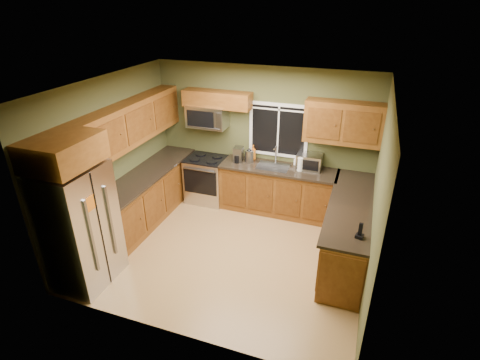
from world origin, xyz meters
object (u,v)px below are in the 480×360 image
Objects in this scene: coffee_maker at (238,155)px; paper_towel_roll at (300,164)px; refrigerator at (80,227)px; microwave at (207,116)px; soap_bottle_a at (253,153)px; toaster_oven at (309,162)px; kettle at (249,156)px; range at (207,179)px; soap_bottle_b at (297,160)px; cordless_phone at (360,233)px.

paper_towel_roll reaches higher than coffee_maker.
refrigerator is 2.37× the size of microwave.
soap_bottle_a reaches higher than coffee_maker.
toaster_oven is at bearing 4.90° from coffee_maker.
toaster_oven is 1.13m from kettle.
coffee_maker is (-1.34, -0.11, -0.01)m from toaster_oven.
paper_towel_roll is at bearing 0.10° from range.
soap_bottle_b is 2.39m from cordless_phone.
refrigerator reaches higher than paper_towel_roll.
range is 1.11m from soap_bottle_a.
coffee_maker is (1.35, 2.80, 0.17)m from refrigerator.
kettle reaches higher than range.
soap_bottle_a is 1.31× the size of cordless_phone.
range is 1.06m from kettle.
cordless_phone is (1.25, -2.04, -0.03)m from soap_bottle_b.
range is at bearing -175.68° from kettle.
paper_towel_roll is at bearing -12.23° from soap_bottle_a.
coffee_maker is (0.66, 0.03, 0.60)m from range.
toaster_oven is at bearing 4.11° from kettle.
cordless_phone is (3.00, -1.95, -0.72)m from microwave.
coffee_maker reaches higher than range.
refrigerator is at bearing -103.34° from microwave.
kettle reaches higher than paper_towel_roll.
microwave is at bearing -176.92° from soap_bottle_b.
cordless_phone is at bearing -31.08° from range.
soap_bottle_b reaches higher than range.
microwave is 2.62× the size of soap_bottle_a.
soap_bottle_a is at bearing 176.63° from toaster_oven.
coffee_maker is (0.66, -0.10, -0.66)m from microwave.
paper_towel_roll is (-0.14, -0.14, -0.01)m from toaster_oven.
paper_towel_roll is (2.55, 2.77, 0.17)m from refrigerator.
microwave is 1.11m from soap_bottle_a.
paper_towel_roll is 1.54× the size of soap_bottle_b.
soap_bottle_b is 0.84× the size of cordless_phone.
microwave reaches higher than kettle.
coffee_maker is at bearing -169.69° from soap_bottle_b.
kettle is 1.56× the size of soap_bottle_b.
refrigerator is at bearing -129.11° from soap_bottle_b.
cordless_phone is (2.10, -2.02, -0.08)m from soap_bottle_a.
cordless_phone is (2.34, -1.84, -0.07)m from coffee_maker.
soap_bottle_a is at bearing 167.77° from paper_towel_roll.
kettle is (0.87, -0.07, -0.66)m from microwave.
refrigerator is 3.82m from cordless_phone.
kettle is at bearing -175.89° from toaster_oven.
paper_towel_roll is (1.86, -0.13, -0.66)m from microwave.
coffee_maker is 0.99× the size of paper_towel_roll.
soap_bottle_a reaches higher than soap_bottle_b.
microwave is 3.44× the size of cordless_phone.
microwave is 4.09× the size of soap_bottle_b.
refrigerator is at bearing -165.42° from cordless_phone.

